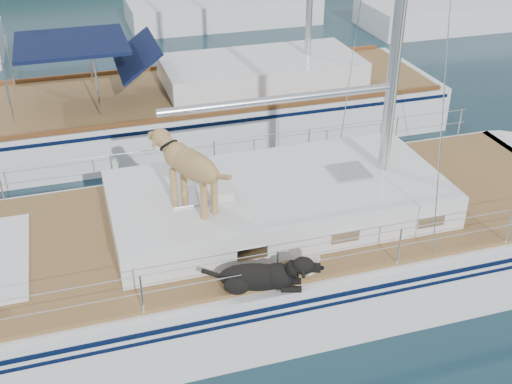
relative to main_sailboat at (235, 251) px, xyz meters
name	(u,v)px	position (x,y,z in m)	size (l,w,h in m)	color
ground	(231,285)	(-0.08, 0.01, -0.68)	(120.00, 120.00, 0.00)	black
main_sailboat	(235,251)	(0.00, 0.00, 0.00)	(12.00, 4.00, 14.01)	white
neighbor_sailboat	(219,106)	(1.31, 6.21, -0.06)	(11.00, 3.50, 13.30)	white
bg_boat_center	(223,10)	(3.92, 16.01, -0.23)	(7.20, 3.00, 11.65)	white
bg_boat_east	(447,14)	(11.92, 13.01, -0.23)	(6.40, 3.00, 11.65)	white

